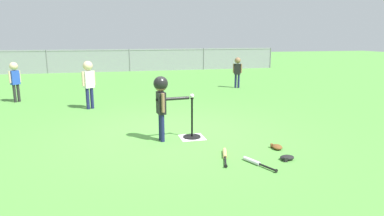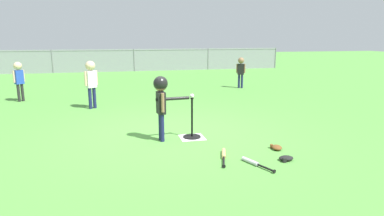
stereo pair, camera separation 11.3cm
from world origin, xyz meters
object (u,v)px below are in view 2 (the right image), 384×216
fielder_near_left (91,78)px  glove_by_plate (286,158)px  batting_tee (192,131)px  batter_child (161,95)px  baseball_on_tee (192,96)px  fielder_deep_right (241,68)px  fielder_deep_left (19,76)px  glove_near_bats (277,147)px  spare_bat_wood (224,155)px  spare_bat_silver (253,163)px

fielder_near_left → glove_by_plate: size_ratio=5.48×
batting_tee → batter_child: bearing=-174.6°
baseball_on_tee → fielder_deep_right: (3.01, 5.40, -0.08)m
batter_child → fielder_near_left: fielder_near_left is taller
fielder_deep_left → glove_near_bats: (5.13, -5.40, -0.68)m
glove_by_plate → batting_tee: bearing=127.5°
fielder_deep_right → glove_near_bats: size_ratio=4.30×
fielder_near_left → spare_bat_wood: fielder_near_left is taller
baseball_on_tee → spare_bat_wood: size_ratio=0.11×
batting_tee → glove_near_bats: batting_tee is taller
spare_bat_silver → glove_near_bats: bearing=40.0°
batting_tee → fielder_deep_left: (-3.94, 4.45, 0.59)m
batting_tee → fielder_deep_right: size_ratio=0.68×
batter_child → glove_near_bats: (1.75, -0.90, -0.78)m
spare_bat_silver → spare_bat_wood: 0.51m
batting_tee → batter_child: batter_child is taller
batter_child → fielder_deep_left: 5.63m
batting_tee → glove_near_bats: size_ratio=2.93×
spare_bat_silver → spare_bat_wood: (-0.32, 0.39, 0.00)m
batting_tee → fielder_deep_right: 6.21m
batting_tee → fielder_deep_right: (3.01, 5.40, 0.57)m
spare_bat_wood → batting_tee: bearing=102.7°
spare_bat_wood → glove_by_plate: glove_by_plate is taller
fielder_deep_left → glove_near_bats: bearing=-46.5°
batter_child → baseball_on_tee: bearing=5.4°
batter_child → glove_by_plate: (1.66, -1.39, -0.78)m
spare_bat_wood → glove_near_bats: glove_near_bats is taller
batting_tee → fielder_deep_left: fielder_deep_left is taller
spare_bat_silver → baseball_on_tee: bearing=110.9°
baseball_on_tee → glove_near_bats: size_ratio=0.29×
fielder_near_left → glove_near_bats: (3.11, -3.97, -0.74)m
fielder_deep_left → glove_near_bats: fielder_deep_left is taller
baseball_on_tee → glove_near_bats: (1.20, -0.95, -0.74)m
batting_tee → batter_child: 0.89m
spare_bat_silver → batter_child: bearing=128.1°
spare_bat_silver → glove_near_bats: glove_near_bats is taller
batter_child → fielder_near_left: bearing=113.8°
fielder_near_left → glove_near_bats: fielder_near_left is taller
glove_by_plate → glove_near_bats: (0.09, 0.49, 0.00)m
baseball_on_tee → fielder_deep_right: fielder_deep_right is taller
fielder_deep_right → glove_by_plate: size_ratio=4.89×
fielder_deep_left → batting_tee: bearing=-48.5°
glove_by_plate → glove_near_bats: same height
batting_tee → baseball_on_tee: baseball_on_tee is taller
fielder_deep_right → glove_near_bats: fielder_deep_right is taller
fielder_deep_left → baseball_on_tee: bearing=-48.5°
batting_tee → spare_bat_wood: batting_tee is taller
fielder_near_left → batting_tee: bearing=-57.7°
batting_tee → fielder_deep_right: fielder_deep_right is taller
batter_child → spare_bat_wood: size_ratio=1.67×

